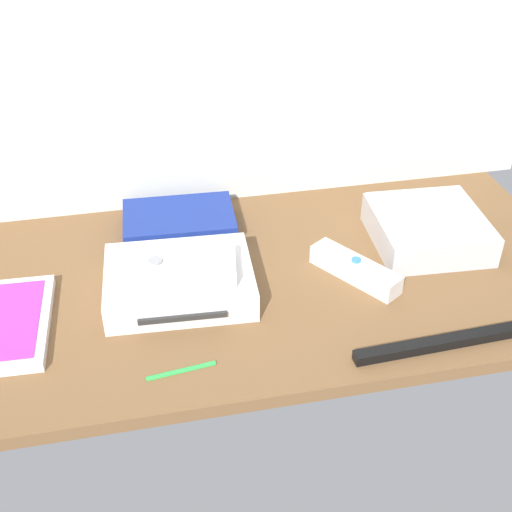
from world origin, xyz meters
TOP-DOWN VIEW (x-y plane):
  - ground_plane at (0.00, 0.00)cm, footprint 100.00×48.00cm
  - back_wall at (0.00, 24.60)cm, footprint 110.00×1.20cm
  - game_console at (-11.60, -1.46)cm, footprint 21.85×17.39cm
  - mini_computer at (28.88, 3.85)cm, footprint 17.92×17.92cm
  - network_router at (-9.76, 15.28)cm, footprint 18.52×12.97cm
  - remote_wand at (14.52, -2.91)cm, footprint 11.18×14.32cm
  - remote_classic_pad at (-10.80, -2.52)cm, footprint 15.40×9.99cm
  - sensor_bar at (20.66, -19.79)cm, footprint 24.06×2.87cm
  - stylus_pen at (-13.27, -17.33)cm, footprint 9.02×1.84cm

SIDE VIEW (x-z plane):
  - ground_plane at x=0.00cm, z-range -2.00..0.00cm
  - stylus_pen at x=-13.27cm, z-range 0.00..0.70cm
  - sensor_bar at x=20.66cm, z-range 0.00..1.40cm
  - remote_wand at x=14.52cm, z-range -0.19..3.21cm
  - network_router at x=-9.76cm, z-range 0.00..3.40cm
  - game_console at x=-11.60cm, z-range 0.00..4.40cm
  - mini_computer at x=28.88cm, z-range -0.01..5.29cm
  - remote_classic_pad at x=-10.80cm, z-range 4.21..6.61cm
  - back_wall at x=0.00cm, z-range 0.00..64.00cm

